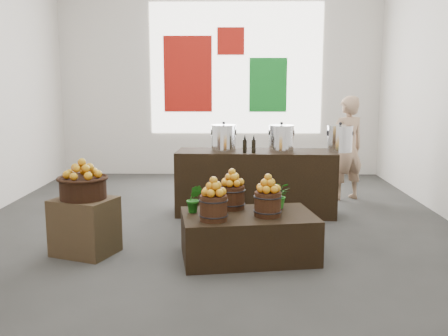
{
  "coord_description": "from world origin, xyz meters",
  "views": [
    {
      "loc": [
        0.24,
        -5.99,
        1.72
      ],
      "look_at": [
        0.14,
        -0.4,
        0.78
      ],
      "focal_mm": 40.0,
      "sensor_mm": 36.0,
      "label": 1
    }
  ],
  "objects_px": {
    "counter": "(255,182)",
    "stock_pot_left": "(224,138)",
    "crate": "(85,226)",
    "display_table": "(248,236)",
    "wicker_basket": "(83,188)",
    "stock_pot_right": "(340,139)",
    "shopper": "(347,148)",
    "stock_pot_center": "(281,139)"
  },
  "relations": [
    {
      "from": "crate",
      "to": "shopper",
      "type": "height_order",
      "value": "shopper"
    },
    {
      "from": "wicker_basket",
      "to": "stock_pot_center",
      "type": "xyz_separation_m",
      "value": [
        2.14,
        1.62,
        0.33
      ]
    },
    {
      "from": "wicker_basket",
      "to": "display_table",
      "type": "relative_size",
      "value": 0.36
    },
    {
      "from": "crate",
      "to": "counter",
      "type": "distance_m",
      "value": 2.44
    },
    {
      "from": "crate",
      "to": "shopper",
      "type": "xyz_separation_m",
      "value": [
        3.2,
        2.51,
        0.49
      ]
    },
    {
      "from": "display_table",
      "to": "wicker_basket",
      "type": "bearing_deg",
      "value": 167.87
    },
    {
      "from": "display_table",
      "to": "shopper",
      "type": "bearing_deg",
      "value": 50.52
    },
    {
      "from": "counter",
      "to": "stock_pot_right",
      "type": "bearing_deg",
      "value": 0.0
    },
    {
      "from": "wicker_basket",
      "to": "stock_pot_left",
      "type": "distance_m",
      "value": 2.18
    },
    {
      "from": "wicker_basket",
      "to": "counter",
      "type": "height_order",
      "value": "counter"
    },
    {
      "from": "wicker_basket",
      "to": "stock_pot_left",
      "type": "relative_size",
      "value": 1.44
    },
    {
      "from": "crate",
      "to": "wicker_basket",
      "type": "distance_m",
      "value": 0.39
    },
    {
      "from": "crate",
      "to": "stock_pot_right",
      "type": "height_order",
      "value": "stock_pot_right"
    },
    {
      "from": "stock_pot_right",
      "to": "display_table",
      "type": "bearing_deg",
      "value": -126.34
    },
    {
      "from": "crate",
      "to": "stock_pot_center",
      "type": "height_order",
      "value": "stock_pot_center"
    },
    {
      "from": "wicker_basket",
      "to": "stock_pot_center",
      "type": "relative_size",
      "value": 1.44
    },
    {
      "from": "stock_pot_right",
      "to": "shopper",
      "type": "distance_m",
      "value": 1.0
    },
    {
      "from": "counter",
      "to": "stock_pot_left",
      "type": "height_order",
      "value": "stock_pot_left"
    },
    {
      "from": "wicker_basket",
      "to": "stock_pot_center",
      "type": "bearing_deg",
      "value": 37.05
    },
    {
      "from": "counter",
      "to": "shopper",
      "type": "distance_m",
      "value": 1.68
    },
    {
      "from": "crate",
      "to": "stock_pot_right",
      "type": "bearing_deg",
      "value": 28.63
    },
    {
      "from": "stock_pot_center",
      "to": "stock_pot_right",
      "type": "distance_m",
      "value": 0.76
    },
    {
      "from": "wicker_basket",
      "to": "counter",
      "type": "distance_m",
      "value": 2.45
    },
    {
      "from": "display_table",
      "to": "stock_pot_center",
      "type": "bearing_deg",
      "value": 65.51
    },
    {
      "from": "display_table",
      "to": "stock_pot_right",
      "type": "height_order",
      "value": "stock_pot_right"
    },
    {
      "from": "wicker_basket",
      "to": "stock_pot_left",
      "type": "xyz_separation_m",
      "value": [
        1.39,
        1.65,
        0.33
      ]
    },
    {
      "from": "wicker_basket",
      "to": "stock_pot_left",
      "type": "height_order",
      "value": "stock_pot_left"
    },
    {
      "from": "stock_pot_center",
      "to": "stock_pot_right",
      "type": "height_order",
      "value": "same"
    },
    {
      "from": "stock_pot_right",
      "to": "shopper",
      "type": "bearing_deg",
      "value": 71.8
    },
    {
      "from": "crate",
      "to": "stock_pot_left",
      "type": "relative_size",
      "value": 1.8
    },
    {
      "from": "crate",
      "to": "wicker_basket",
      "type": "height_order",
      "value": "wicker_basket"
    },
    {
      "from": "counter",
      "to": "shopper",
      "type": "bearing_deg",
      "value": 34.87
    },
    {
      "from": "stock_pot_left",
      "to": "stock_pot_center",
      "type": "bearing_deg",
      "value": -2.71
    },
    {
      "from": "display_table",
      "to": "counter",
      "type": "height_order",
      "value": "counter"
    },
    {
      "from": "stock_pot_left",
      "to": "stock_pot_right",
      "type": "distance_m",
      "value": 1.51
    },
    {
      "from": "wicker_basket",
      "to": "display_table",
      "type": "bearing_deg",
      "value": -3.23
    },
    {
      "from": "crate",
      "to": "stock_pot_right",
      "type": "distance_m",
      "value": 3.38
    },
    {
      "from": "shopper",
      "to": "counter",
      "type": "bearing_deg",
      "value": 9.53
    },
    {
      "from": "crate",
      "to": "display_table",
      "type": "bearing_deg",
      "value": -3.23
    },
    {
      "from": "crate",
      "to": "stock_pot_right",
      "type": "relative_size",
      "value": 1.8
    },
    {
      "from": "wicker_basket",
      "to": "shopper",
      "type": "xyz_separation_m",
      "value": [
        3.2,
        2.51,
        0.09
      ]
    },
    {
      "from": "display_table",
      "to": "stock_pot_left",
      "type": "xyz_separation_m",
      "value": [
        -0.28,
        1.75,
        0.79
      ]
    }
  ]
}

